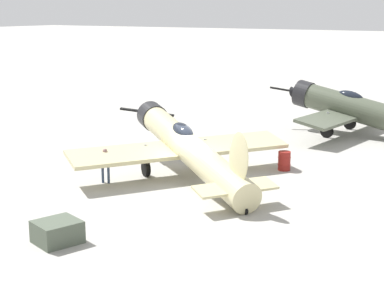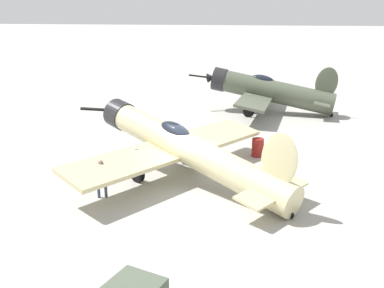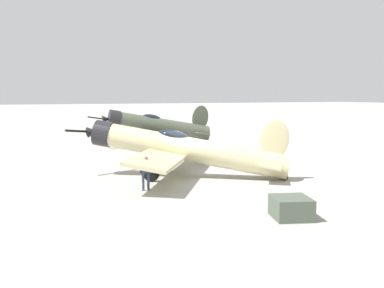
{
  "view_description": "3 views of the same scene",
  "coord_description": "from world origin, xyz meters",
  "views": [
    {
      "loc": [
        -23.08,
        -14.0,
        7.76
      ],
      "look_at": [
        0.0,
        0.0,
        1.8
      ],
      "focal_mm": 57.43,
      "sensor_mm": 36.0,
      "label": 1
    },
    {
      "loc": [
        -17.58,
        -2.92,
        7.29
      ],
      "look_at": [
        0.0,
        0.0,
        1.8
      ],
      "focal_mm": 40.93,
      "sensor_mm": 36.0,
      "label": 2
    },
    {
      "loc": [
        -21.15,
        9.74,
        4.39
      ],
      "look_at": [
        0.0,
        0.0,
        1.8
      ],
      "focal_mm": 41.06,
      "sensor_mm": 36.0,
      "label": 3
    }
  ],
  "objects": [
    {
      "name": "airplane_mid_apron",
      "position": [
        14.36,
        -3.17,
        1.66
      ],
      "size": [
        10.51,
        10.77,
        3.61
      ],
      "rotation": [
        0.0,
        0.0,
        7.74
      ],
      "color": "#4C5442",
      "rests_on": "ground_plane"
    },
    {
      "name": "ground_plane",
      "position": [
        0.0,
        0.0,
        0.0
      ],
      "size": [
        400.0,
        400.0,
        0.0
      ],
      "primitive_type": "plane",
      "color": "#A8A59E"
    },
    {
      "name": "fuel_drum",
      "position": [
        4.21,
        -2.74,
        0.47
      ],
      "size": [
        0.64,
        0.64,
        0.94
      ],
      "color": "maroon",
      "rests_on": "ground_plane"
    },
    {
      "name": "airplane_foreground",
      "position": [
        0.29,
        0.43,
        1.53
      ],
      "size": [
        9.99,
        11.0,
        3.26
      ],
      "rotation": [
        0.0,
        0.0,
        7.26
      ],
      "color": "beige",
      "rests_on": "ground_plane"
    },
    {
      "name": "ground_crew_mechanic",
      "position": [
        -2.1,
        3.33,
        0.97
      ],
      "size": [
        0.32,
        0.61,
        1.6
      ],
      "rotation": [
        0.0,
        0.0,
        0.25
      ],
      "color": "#384766",
      "rests_on": "ground_plane"
    }
  ]
}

